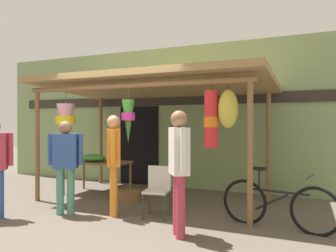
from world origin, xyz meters
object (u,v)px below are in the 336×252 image
shopper_by_bananas (179,162)px  parked_bicycle (278,205)px  flower_heap_on_table (93,158)px  wicker_basket_by_table (129,196)px  display_table (97,164)px  folding_chair (158,187)px  customer_foreground (114,156)px  passerby_at_right (65,160)px

shopper_by_bananas → parked_bicycle: bearing=36.9°
flower_heap_on_table → wicker_basket_by_table: 1.31m
flower_heap_on_table → wicker_basket_by_table: bearing=-14.5°
display_table → wicker_basket_by_table: 1.19m
flower_heap_on_table → parked_bicycle: 4.09m
folding_chair → customer_foreground: customer_foreground is taller
parked_bicycle → passerby_at_right: size_ratio=1.08×
folding_chair → passerby_at_right: (-1.50, -0.54, 0.44)m
shopper_by_bananas → flower_heap_on_table: bearing=147.2°
wicker_basket_by_table → flower_heap_on_table: bearing=165.5°
display_table → passerby_at_right: (0.50, -1.60, 0.29)m
display_table → wicker_basket_by_table: bearing=-18.3°
parked_bicycle → shopper_by_bananas: (-1.21, -0.91, 0.69)m
shopper_by_bananas → passerby_at_right: bearing=173.9°
display_table → customer_foreground: (1.27, -1.29, 0.36)m
folding_chair → wicker_basket_by_table: (-0.99, 0.72, -0.39)m
customer_foreground → shopper_by_bananas: 1.53m
parked_bicycle → passerby_at_right: (-3.41, -0.68, 0.60)m
passerby_at_right → flower_heap_on_table: bearing=110.0°
display_table → wicker_basket_by_table: (1.01, -0.33, -0.55)m
wicker_basket_by_table → customer_foreground: bearing=-74.5°
display_table → customer_foreground: bearing=-45.3°
parked_bicycle → customer_foreground: (-2.64, -0.36, 0.66)m
flower_heap_on_table → customer_foreground: customer_foreground is taller
flower_heap_on_table → passerby_at_right: passerby_at_right is taller
shopper_by_bananas → wicker_basket_by_table: bearing=138.4°
parked_bicycle → shopper_by_bananas: shopper_by_bananas is taller
wicker_basket_by_table → passerby_at_right: size_ratio=0.28×
wicker_basket_by_table → parked_bicycle: parked_bicycle is taller
flower_heap_on_table → parked_bicycle: parked_bicycle is taller
wicker_basket_by_table → parked_bicycle: bearing=-11.4°
passerby_at_right → customer_foreground: bearing=21.9°
flower_heap_on_table → folding_chair: size_ratio=0.72×
shopper_by_bananas → passerby_at_right: 2.21m
flower_heap_on_table → passerby_at_right: bearing=-70.0°
display_table → customer_foreground: 1.84m
display_table → flower_heap_on_table: (-0.06, -0.06, 0.15)m
folding_chair → customer_foreground: 0.92m
flower_heap_on_table → customer_foreground: 1.83m
flower_heap_on_table → customer_foreground: (1.34, -1.23, 0.20)m
passerby_at_right → shopper_by_bananas: bearing=-6.1°
display_table → parked_bicycle: parked_bicycle is taller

